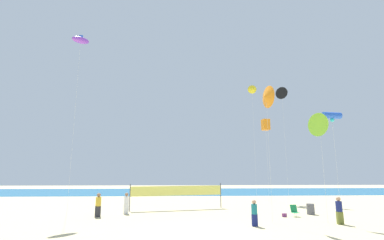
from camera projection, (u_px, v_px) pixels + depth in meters
The scene contains 17 objects.
ground_plane at pixel (200, 232), 16.46m from camera, with size 120.00×120.00×0.00m, color beige.
ocean_band at pixel (186, 192), 50.99m from camera, with size 120.00×20.00×0.01m, color #1E6B99.
beachgoer_white_shirt at pixel (126, 202), 23.70m from camera, with size 0.40×0.40×1.75m.
beachgoer_teal_shirt at pixel (254, 212), 18.28m from camera, with size 0.38×0.38×1.67m.
beachgoer_navy_shirt at pixel (339, 209), 18.99m from camera, with size 0.42×0.42×1.81m.
beachgoer_mustard_shirt at pixel (98, 204), 22.04m from camera, with size 0.42×0.42×1.84m.
folding_beach_chair at pixel (294, 210), 22.26m from camera, with size 0.52×0.65×0.89m.
trash_barrel at pixel (311, 209), 23.34m from camera, with size 0.63×0.63×0.87m, color #595960.
volleyball_net at pixel (177, 192), 26.64m from camera, with size 8.73×2.10×2.40m.
beach_handbag at pixel (284, 215), 21.94m from camera, with size 0.35×0.17×0.28m, color #7A3872.
kite_orange_box at pixel (266, 125), 34.27m from camera, with size 0.94×0.94×9.91m.
kite_yellow_delta at pixel (252, 89), 39.01m from camera, with size 1.25×0.50×15.56m.
kite_orange_delta at pixel (266, 97), 20.97m from camera, with size 0.74×1.74×9.92m.
kite_blue_tube at pixel (332, 116), 22.25m from camera, with size 1.58×0.73×8.20m.
kite_lime_delta at pixel (320, 125), 20.64m from camera, with size 1.13×1.74×7.80m.
kite_black_delta at pixel (282, 93), 36.03m from camera, with size 1.47×1.33×14.32m.
kite_violet_inflatable at pixel (81, 40), 26.54m from camera, with size 1.64×1.91×16.37m.
Camera 1 is at (-1.30, -17.36, 3.46)m, focal length 26.05 mm.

